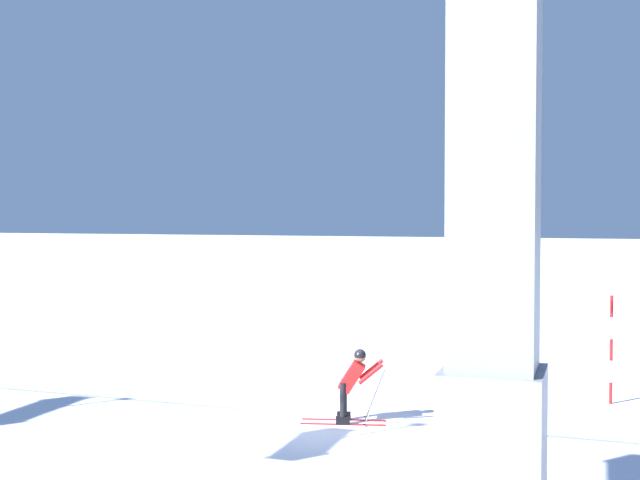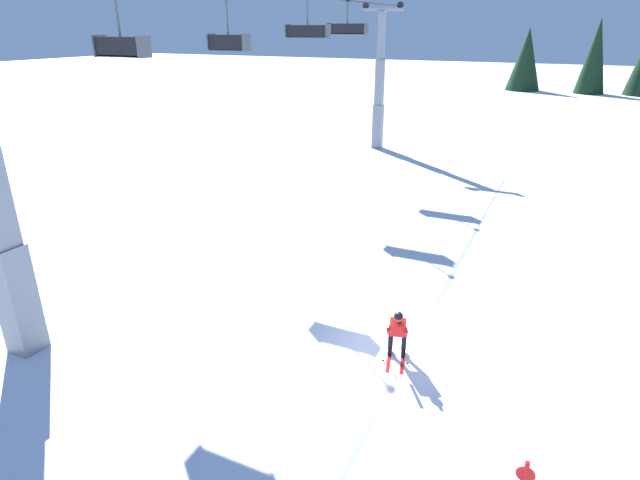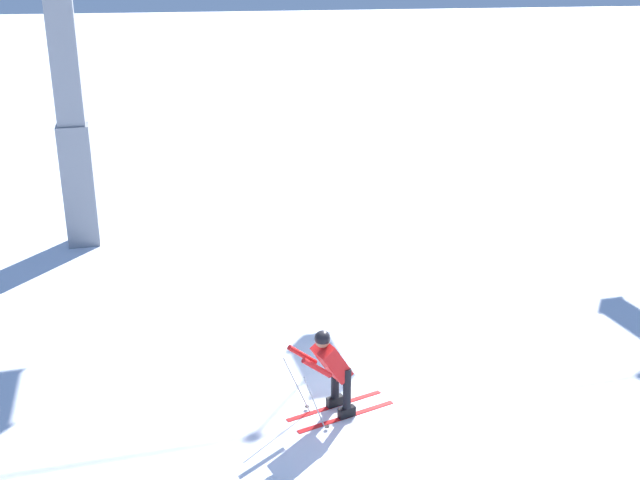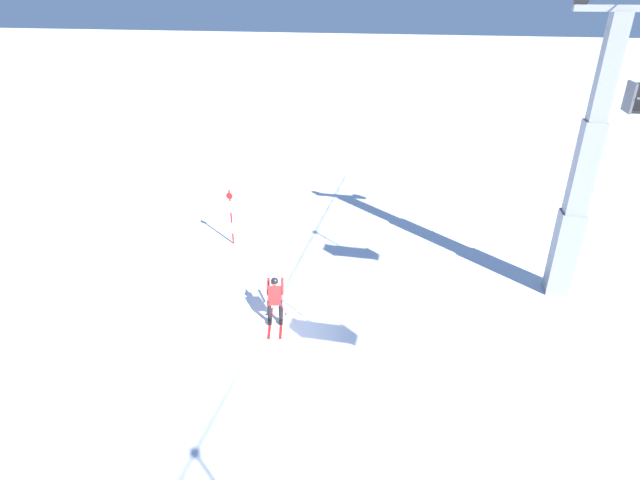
% 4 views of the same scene
% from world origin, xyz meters
% --- Properties ---
extents(ground_plane, '(260.00, 260.00, 0.00)m').
position_xyz_m(ground_plane, '(0.00, 0.00, 0.00)').
color(ground_plane, white).
extents(skier_carving_main, '(1.81, 0.98, 1.66)m').
position_xyz_m(skier_carving_main, '(-0.46, -0.43, 0.88)').
color(skier_carving_main, red).
rests_on(skier_carving_main, ground_plane).
extents(lift_tower_near, '(0.78, 2.71, 9.85)m').
position_xyz_m(lift_tower_near, '(-4.41, 8.97, 4.09)').
color(lift_tower_near, gray).
rests_on(lift_tower_near, ground_plane).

